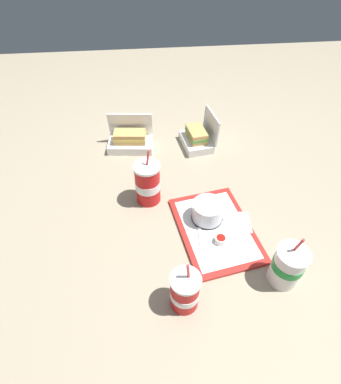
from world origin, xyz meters
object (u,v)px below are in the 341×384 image
(ketchup_cup, at_px, (221,239))
(food_tray, at_px, (216,229))
(clamshell_sandwich_right, at_px, (198,138))
(soda_cup_center, at_px, (185,291))
(soda_cup_back, at_px, (287,266))
(soda_cup_front, at_px, (148,183))
(plastic_fork, at_px, (200,234))
(cake_container, at_px, (208,212))
(clamshell_sandwich_front, at_px, (130,140))

(ketchup_cup, bearing_deg, food_tray, 2.91)
(clamshell_sandwich_right, bearing_deg, ketchup_cup, 178.39)
(ketchup_cup, distance_m, soda_cup_center, 0.26)
(clamshell_sandwich_right, xyz_separation_m, soda_cup_back, (-0.74, -0.15, 0.03))
(clamshell_sandwich_right, height_order, soda_cup_front, soda_cup_front)
(plastic_fork, xyz_separation_m, soda_cup_center, (-0.24, 0.09, 0.06))
(ketchup_cup, bearing_deg, clamshell_sandwich_right, -1.61)
(cake_container, xyz_separation_m, soda_cup_back, (-0.26, -0.20, 0.03))
(soda_cup_front, bearing_deg, ketchup_cup, -135.62)
(ketchup_cup, height_order, soda_cup_back, soda_cup_back)
(food_tray, relative_size, cake_container, 3.49)
(cake_container, xyz_separation_m, clamshell_sandwich_right, (0.47, -0.04, -0.01))
(ketchup_cup, xyz_separation_m, clamshell_sandwich_front, (0.60, 0.31, 0.02))
(clamshell_sandwich_right, height_order, soda_cup_back, soda_cup_back)
(cake_container, height_order, soda_cup_front, soda_cup_front)
(cake_container, bearing_deg, clamshell_sandwich_front, 29.86)
(clamshell_sandwich_right, distance_m, clamshell_sandwich_front, 0.32)
(plastic_fork, height_order, soda_cup_back, soda_cup_back)
(clamshell_sandwich_right, bearing_deg, cake_container, 174.71)
(soda_cup_back, height_order, soda_cup_center, soda_cup_back)
(soda_cup_front, bearing_deg, cake_container, -122.18)
(clamshell_sandwich_front, bearing_deg, soda_cup_center, -169.20)
(clamshell_sandwich_front, relative_size, soda_cup_center, 1.09)
(plastic_fork, height_order, soda_cup_front, soda_cup_front)
(soda_cup_center, bearing_deg, plastic_fork, -20.75)
(cake_container, distance_m, clamshell_sandwich_front, 0.56)
(cake_container, height_order, clamshell_sandwich_right, clamshell_sandwich_right)
(soda_cup_front, distance_m, soda_cup_back, 0.57)
(soda_cup_front, bearing_deg, soda_cup_center, -169.19)
(ketchup_cup, xyz_separation_m, plastic_fork, (0.04, 0.07, -0.01))
(food_tray, height_order, plastic_fork, plastic_fork)
(food_tray, height_order, clamshell_sandwich_right, clamshell_sandwich_right)
(soda_cup_back, relative_size, soda_cup_center, 1.03)
(soda_cup_back, bearing_deg, soda_cup_center, 98.12)
(clamshell_sandwich_front, bearing_deg, plastic_fork, -156.59)
(plastic_fork, bearing_deg, cake_container, -23.90)
(food_tray, relative_size, plastic_fork, 3.71)
(food_tray, relative_size, clamshell_sandwich_front, 1.83)
(plastic_fork, distance_m, soda_cup_front, 0.28)
(ketchup_cup, xyz_separation_m, clamshell_sandwich_right, (0.58, -0.02, 0.02))
(soda_cup_front, height_order, soda_cup_center, soda_cup_front)
(soda_cup_back, bearing_deg, ketchup_cup, 47.89)
(ketchup_cup, bearing_deg, soda_cup_center, 141.98)
(ketchup_cup, distance_m, clamshell_sandwich_front, 0.67)
(ketchup_cup, relative_size, soda_cup_back, 0.19)
(plastic_fork, xyz_separation_m, soda_cup_front, (0.21, 0.18, 0.07))
(ketchup_cup, height_order, soda_cup_front, soda_cup_front)
(clamshell_sandwich_front, height_order, soda_cup_front, soda_cup_front)
(clamshell_sandwich_right, bearing_deg, clamshell_sandwich_front, 87.22)
(soda_cup_back, distance_m, soda_cup_center, 0.33)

